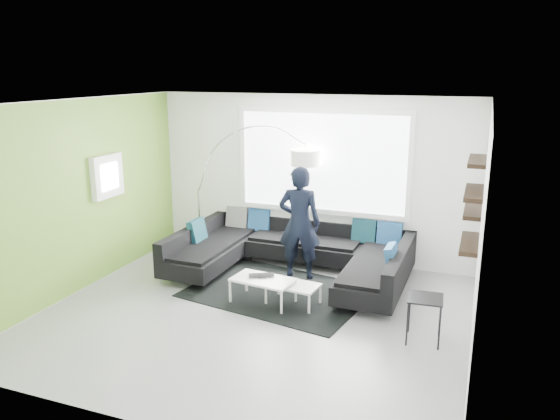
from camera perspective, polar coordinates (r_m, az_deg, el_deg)
The scene contains 9 objects.
ground at distance 7.46m, azimuth -2.78°, elevation -10.89°, with size 5.50×5.50×0.00m, color gray.
room_shell at distance 7.05m, azimuth -2.01°, elevation 3.15°, with size 5.54×5.04×2.82m.
sectional_sofa at distance 8.62m, azimuth 1.12°, elevation -4.81°, with size 3.63×2.27×0.78m.
rug at distance 8.15m, azimuth -0.13°, elevation -8.53°, with size 2.53×1.84×0.01m, color black.
coffee_table at distance 7.71m, azimuth -0.22°, elevation -8.52°, with size 1.10×0.64×0.36m, color white.
arc_lamp at distance 9.51m, azimuth -8.55°, elevation 1.98°, with size 2.14×0.59×2.32m, color white, non-canonical shape.
side_table at distance 6.91m, azimuth 14.82°, elevation -10.96°, with size 0.41×0.41×0.56m, color black.
person at distance 8.41m, azimuth 2.04°, elevation -1.38°, with size 0.71×0.53×1.79m, color black.
laptop at distance 7.70m, azimuth -1.93°, elevation -6.98°, with size 0.42×0.37×0.03m, color black.
Camera 1 is at (2.71, -6.17, 3.20)m, focal length 35.00 mm.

